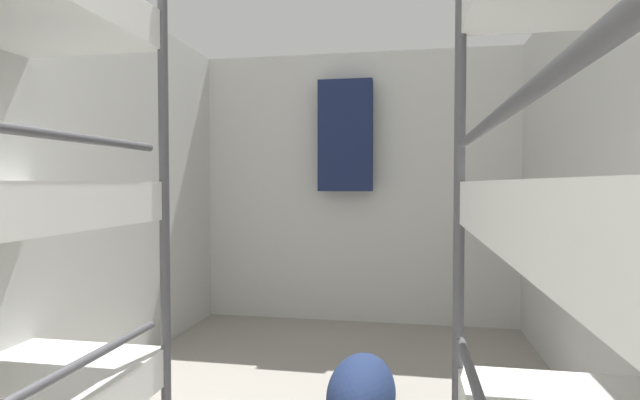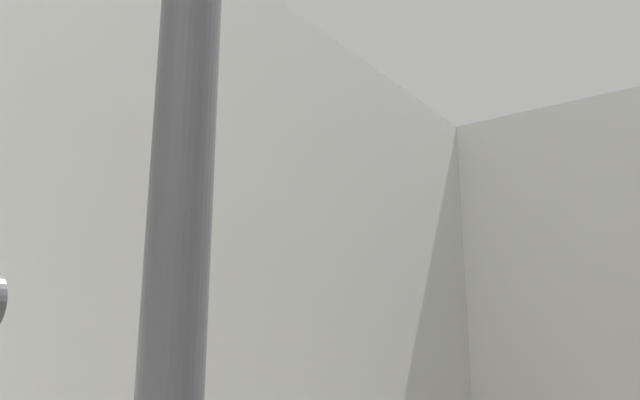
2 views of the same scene
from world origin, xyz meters
The scene contains 0 objects.
Camera 2 is at (-0.30, 2.15, 1.28)m, focal length 35.00 mm.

